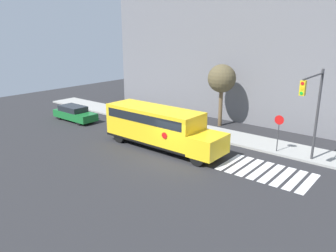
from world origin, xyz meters
The scene contains 9 objects.
ground_plane centered at (0.00, 0.00, 0.00)m, with size 60.00×60.00×0.00m, color #28282B.
sidewalk_strip centered at (0.00, 6.50, 0.07)m, with size 44.00×3.00×0.15m.
building_backdrop centered at (0.00, 13.00, 6.99)m, with size 32.00×4.00×13.98m.
crosswalk_stripes centered at (5.82, 2.00, 0.00)m, with size 5.40×3.20×0.01m.
school_bus centered at (-2.09, 1.22, 1.65)m, with size 9.34×2.57×2.88m.
parked_car centered at (-13.08, 1.79, 0.70)m, with size 4.73×1.71×1.39m.
stop_sign centered at (5.06, 5.46, 1.77)m, with size 0.64×0.10×2.72m.
traffic_light centered at (7.39, 4.37, 3.96)m, with size 0.28×3.78×5.98m.
tree_near_sidewalk centered at (-1.54, 8.97, 4.17)m, with size 2.44×2.44×5.46m.
Camera 1 is at (12.72, -15.83, 8.19)m, focal length 35.00 mm.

